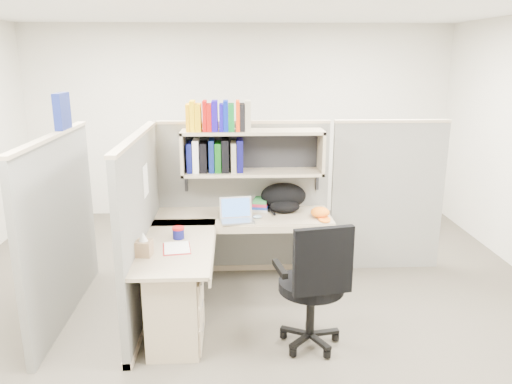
{
  "coord_description": "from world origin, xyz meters",
  "views": [
    {
      "loc": [
        -0.08,
        -4.16,
        2.26
      ],
      "look_at": [
        0.11,
        0.25,
        1.05
      ],
      "focal_mm": 35.0,
      "sensor_mm": 36.0,
      "label": 1
    }
  ],
  "objects_px": {
    "backpack": "(284,197)",
    "snack_canister": "(178,233)",
    "desk": "(197,280)",
    "laptop": "(237,210)",
    "task_chair": "(313,305)"
  },
  "relations": [
    {
      "from": "snack_canister",
      "to": "task_chair",
      "type": "height_order",
      "value": "task_chair"
    },
    {
      "from": "laptop",
      "to": "snack_canister",
      "type": "distance_m",
      "value": 0.68
    },
    {
      "from": "laptop",
      "to": "backpack",
      "type": "height_order",
      "value": "backpack"
    },
    {
      "from": "snack_canister",
      "to": "task_chair",
      "type": "bearing_deg",
      "value": -28.53
    },
    {
      "from": "laptop",
      "to": "desk",
      "type": "bearing_deg",
      "value": -125.51
    },
    {
      "from": "laptop",
      "to": "snack_canister",
      "type": "bearing_deg",
      "value": -147.26
    },
    {
      "from": "desk",
      "to": "laptop",
      "type": "relative_size",
      "value": 5.6
    },
    {
      "from": "desk",
      "to": "backpack",
      "type": "xyz_separation_m",
      "value": [
        0.83,
        1.0,
        0.43
      ]
    },
    {
      "from": "backpack",
      "to": "task_chair",
      "type": "height_order",
      "value": "task_chair"
    },
    {
      "from": "laptop",
      "to": "snack_canister",
      "type": "height_order",
      "value": "laptop"
    },
    {
      "from": "laptop",
      "to": "backpack",
      "type": "xyz_separation_m",
      "value": [
        0.48,
        0.34,
        0.03
      ]
    },
    {
      "from": "backpack",
      "to": "snack_canister",
      "type": "distance_m",
      "value": 1.26
    },
    {
      "from": "desk",
      "to": "backpack",
      "type": "bearing_deg",
      "value": 50.24
    },
    {
      "from": "backpack",
      "to": "snack_canister",
      "type": "bearing_deg",
      "value": -136.6
    },
    {
      "from": "desk",
      "to": "snack_canister",
      "type": "bearing_deg",
      "value": 126.79
    }
  ]
}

